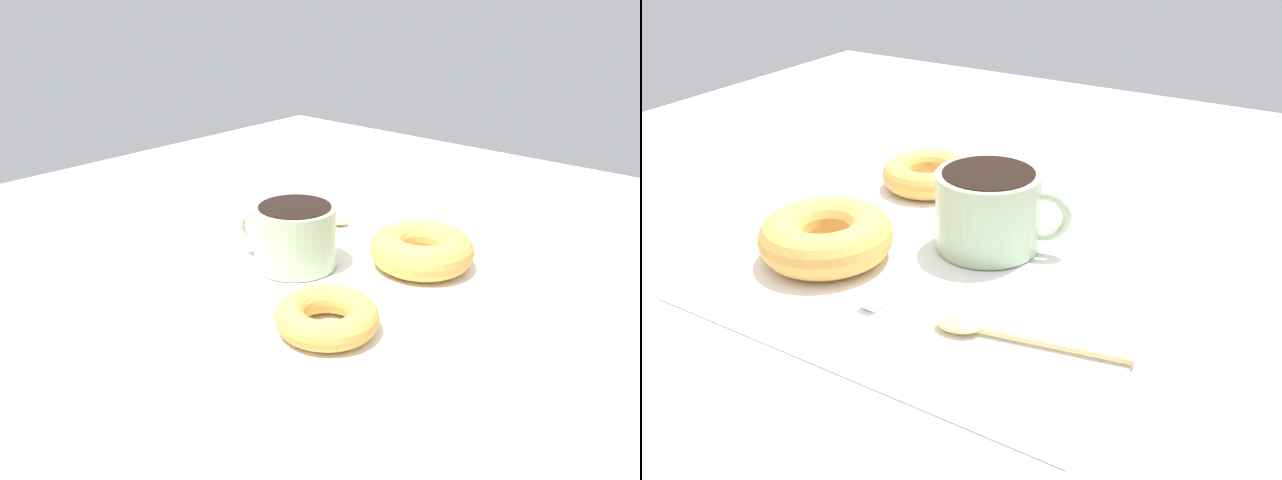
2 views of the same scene
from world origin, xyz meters
TOP-DOWN VIEW (x-y plane):
  - ground_plane at (0.00, 0.00)cm, footprint 120.00×120.00cm
  - napkin at (1.10, 2.25)cm, footprint 36.11×36.11cm
  - coffee_cup at (-2.64, 2.92)cm, footprint 9.43×12.07cm
  - donut_near_cup at (6.60, -8.31)cm, footprint 11.78×11.78cm
  - donut_far at (-11.27, -9.37)cm, footprint 9.88×9.88cm
  - spoon at (9.86, 9.69)cm, footprint 4.21×14.80cm
  - sugar_cube at (11.08, 0.06)cm, footprint 1.48×1.48cm

SIDE VIEW (x-z plane):
  - ground_plane at x=0.00cm, z-range -2.00..0.00cm
  - napkin at x=1.10cm, z-range 0.00..0.30cm
  - spoon at x=9.86cm, z-range 0.25..1.15cm
  - sugar_cube at x=11.08cm, z-range 0.30..1.78cm
  - donut_far at x=-11.27cm, z-range 0.30..3.18cm
  - donut_near_cup at x=6.60cm, z-range 0.30..4.29cm
  - coffee_cup at x=-2.64cm, z-range 0.45..7.59cm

